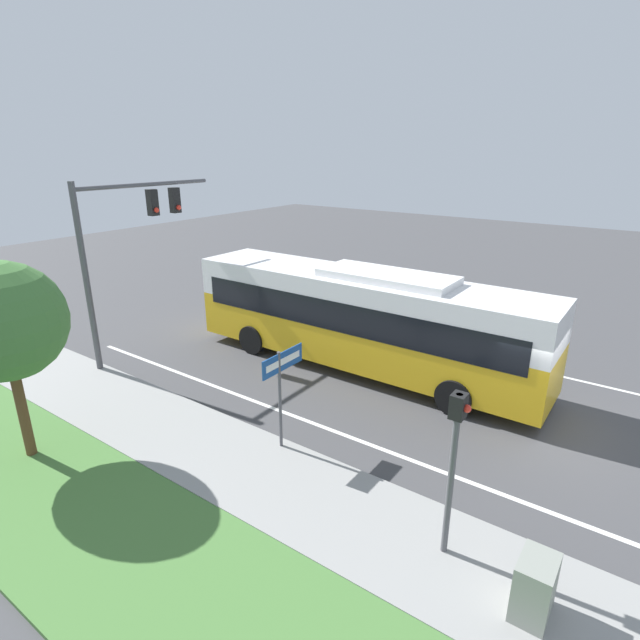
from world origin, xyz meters
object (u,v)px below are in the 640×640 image
signal_gantry (125,235)px  utility_cabinet (534,587)px  street_sign (282,379)px  bus (361,315)px  pedestrian_signal (454,451)px

signal_gantry → utility_cabinet: 15.14m
street_sign → utility_cabinet: street_sign is taller
street_sign → bus: bearing=10.3°
street_sign → utility_cabinet: size_ratio=2.54×
signal_gantry → utility_cabinet: (-3.00, -14.35, -3.79)m
bus → pedestrian_signal: bearing=-138.1°
pedestrian_signal → utility_cabinet: 2.36m
bus → signal_gantry: signal_gantry is taller
signal_gantry → street_sign: signal_gantry is taller
bus → signal_gantry: 8.37m
signal_gantry → utility_cabinet: signal_gantry is taller
bus → utility_cabinet: size_ratio=11.80×
signal_gantry → pedestrian_signal: signal_gantry is taller
bus → utility_cabinet: 10.04m
pedestrian_signal → street_sign: pedestrian_signal is taller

